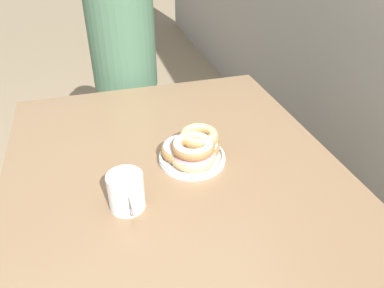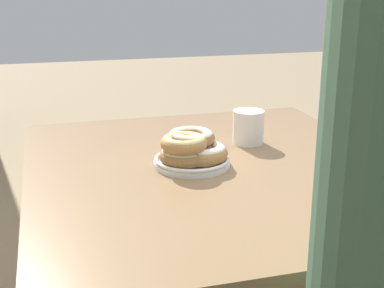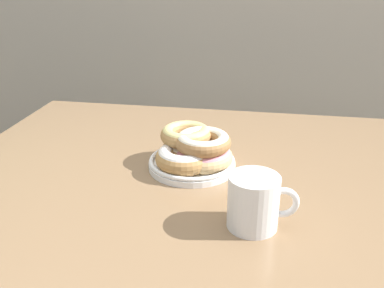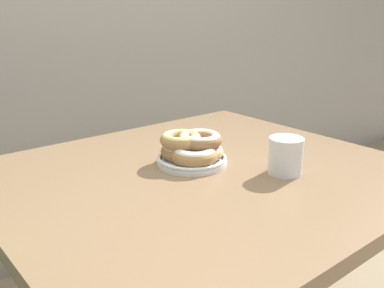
{
  "view_description": "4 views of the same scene",
  "coord_description": "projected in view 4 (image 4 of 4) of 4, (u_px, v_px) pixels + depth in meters",
  "views": [
    {
      "loc": [
        0.9,
        -0.08,
        1.41
      ],
      "look_at": [
        0.01,
        0.18,
        0.8
      ],
      "focal_mm": 35.0,
      "sensor_mm": 36.0,
      "label": 1
    },
    {
      "loc": [
        -1.27,
        0.53,
        1.22
      ],
      "look_at": [
        0.01,
        0.18,
        0.8
      ],
      "focal_mm": 50.0,
      "sensor_mm": 36.0,
      "label": 2
    },
    {
      "loc": [
        0.17,
        -0.7,
        1.19
      ],
      "look_at": [
        0.01,
        0.18,
        0.8
      ],
      "focal_mm": 40.0,
      "sensor_mm": 36.0,
      "label": 3
    },
    {
      "loc": [
        -0.72,
        -0.72,
        1.17
      ],
      "look_at": [
        0.01,
        0.18,
        0.8
      ],
      "focal_mm": 40.0,
      "sensor_mm": 36.0,
      "label": 4
    }
  ],
  "objects": [
    {
      "name": "dining_table",
      "position": [
        202.0,
        195.0,
        1.2
      ],
      "size": [
        1.1,
        0.98,
        0.74
      ],
      "color": "#846647",
      "rests_on": "ground_plane"
    },
    {
      "name": "coffee_mug",
      "position": [
        286.0,
        155.0,
        1.15
      ],
      "size": [
        0.13,
        0.09,
        0.1
      ],
      "color": "white",
      "rests_on": "dining_table"
    },
    {
      "name": "donut_plate",
      "position": [
        192.0,
        149.0,
        1.22
      ],
      "size": [
        0.22,
        0.21,
        0.09
      ],
      "color": "white",
      "rests_on": "dining_table"
    }
  ]
}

